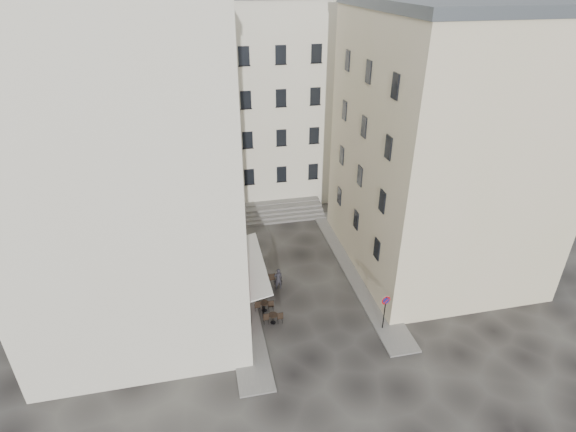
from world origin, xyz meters
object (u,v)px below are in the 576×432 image
object	(u,v)px
bistro_table_a	(273,317)
bistro_table_b	(264,305)
no_parking_sign	(385,306)
pedestrian	(278,279)

from	to	relation	value
bistro_table_a	bistro_table_b	world-z (taller)	bistro_table_a
no_parking_sign	bistro_table_a	bearing A→B (deg)	155.30
no_parking_sign	bistro_table_a	distance (m)	7.12
no_parking_sign	bistro_table_b	bearing A→B (deg)	147.02
bistro_table_b	bistro_table_a	bearing A→B (deg)	-74.26
no_parking_sign	bistro_table_a	world-z (taller)	no_parking_sign
no_parking_sign	pedestrian	xyz separation A→B (m)	(-5.66, 5.50, -1.03)
no_parking_sign	pedestrian	bearing A→B (deg)	128.02
bistro_table_a	pedestrian	distance (m)	3.64
no_parking_sign	bistro_table_a	xyz separation A→B (m)	(-6.68, 2.03, -1.41)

